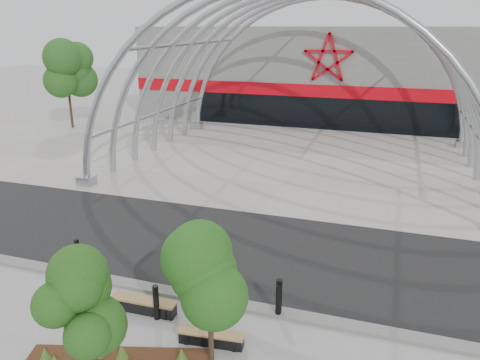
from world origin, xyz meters
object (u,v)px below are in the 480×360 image
street_tree_1 (209,262)px  bench_0 (144,306)px  bench_1 (211,338)px  street_tree_0 (90,312)px  bollard_2 (225,291)px

street_tree_1 → bench_0: (-2.75, 1.47, -2.70)m
bench_1 → bench_0: bearing=162.8°
street_tree_1 → bench_0: bearing=151.9°
street_tree_0 → street_tree_1: bearing=49.4°
street_tree_1 → bollard_2: 3.50m
street_tree_0 → bollard_2: street_tree_0 is taller
street_tree_1 → street_tree_0: bearing=-130.6°
street_tree_0 → bench_0: street_tree_0 is taller
street_tree_0 → bench_0: (-0.92, 3.60, -2.31)m
street_tree_0 → bench_0: bearing=104.3°
street_tree_1 → bench_1: 2.82m
bench_0 → bollard_2: bearing=25.4°
bench_0 → bench_1: bearing=-17.2°
bench_0 → bench_1: 2.59m
bench_0 → bollard_2: size_ratio=1.93×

